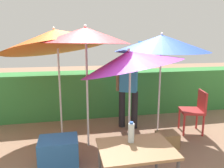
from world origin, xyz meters
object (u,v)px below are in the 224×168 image
(umbrella_yellow, at_px, (86,36))
(chair_plastic, at_px, (195,109))
(umbrella_navy, at_px, (129,60))
(cooler_box, at_px, (59,153))
(crate_cardboard, at_px, (167,140))
(bottle_water, at_px, (131,132))
(folding_table, at_px, (136,156))
(umbrella_rainbow, at_px, (162,43))
(umbrella_orange, at_px, (56,39))
(person_vendor, at_px, (129,86))

(umbrella_yellow, height_order, chair_plastic, umbrella_yellow)
(umbrella_navy, height_order, cooler_box, umbrella_navy)
(umbrella_navy, relative_size, crate_cardboard, 5.55)
(umbrella_navy, height_order, bottle_water, umbrella_navy)
(umbrella_navy, bearing_deg, umbrella_yellow, 160.13)
(cooler_box, height_order, bottle_water, bottle_water)
(crate_cardboard, relative_size, folding_table, 0.45)
(umbrella_rainbow, xyz_separation_m, umbrella_yellow, (-1.50, -0.32, 0.14))
(umbrella_orange, height_order, crate_cardboard, umbrella_orange)
(person_vendor, height_order, chair_plastic, person_vendor)
(umbrella_navy, xyz_separation_m, chair_plastic, (1.54, 0.40, -1.07))
(umbrella_rainbow, xyz_separation_m, crate_cardboard, (-0.11, -0.67, -1.70))
(cooler_box, bearing_deg, crate_cardboard, 8.10)
(umbrella_rainbow, xyz_separation_m, bottle_water, (-1.14, -1.84, -0.94))
(chair_plastic, height_order, crate_cardboard, chair_plastic)
(chair_plastic, height_order, folding_table, chair_plastic)
(cooler_box, distance_m, crate_cardboard, 1.90)
(umbrella_orange, distance_m, cooler_box, 2.09)
(person_vendor, bearing_deg, umbrella_orange, -177.59)
(umbrella_rainbow, relative_size, cooler_box, 3.56)
(cooler_box, xyz_separation_m, folding_table, (0.88, -1.02, 0.45))
(umbrella_rainbow, height_order, cooler_box, umbrella_rainbow)
(folding_table, bearing_deg, bottle_water, 98.22)
(umbrella_rainbow, height_order, umbrella_orange, umbrella_orange)
(umbrella_rainbow, xyz_separation_m, umbrella_orange, (-2.02, 0.29, 0.08))
(umbrella_orange, relative_size, bottle_water, 9.99)
(umbrella_yellow, height_order, cooler_box, umbrella_yellow)
(person_vendor, height_order, cooler_box, person_vendor)
(crate_cardboard, bearing_deg, umbrella_orange, 153.14)
(umbrella_orange, bearing_deg, umbrella_yellow, -49.50)
(bottle_water, bearing_deg, folding_table, -81.78)
(umbrella_navy, xyz_separation_m, crate_cardboard, (0.70, -0.11, -1.44))
(umbrella_yellow, relative_size, cooler_box, 3.76)
(crate_cardboard, distance_m, folding_table, 1.73)
(folding_table, bearing_deg, chair_plastic, 44.12)
(umbrella_yellow, bearing_deg, chair_plastic, 3.73)
(umbrella_orange, distance_m, umbrella_yellow, 0.80)
(umbrella_rainbow, height_order, person_vendor, umbrella_rainbow)
(bottle_water, bearing_deg, umbrella_yellow, 103.40)
(chair_plastic, xyz_separation_m, bottle_water, (-1.87, -1.67, 0.39))
(chair_plastic, bearing_deg, folding_table, -135.88)
(person_vendor, xyz_separation_m, folding_table, (-0.56, -2.32, -0.25))
(chair_plastic, distance_m, cooler_box, 2.85)
(umbrella_yellow, distance_m, bottle_water, 1.90)
(chair_plastic, bearing_deg, person_vendor, 157.96)
(cooler_box, bearing_deg, umbrella_navy, 17.63)
(crate_cardboard, bearing_deg, umbrella_rainbow, 80.77)
(umbrella_rainbow, bearing_deg, umbrella_orange, 171.81)
(umbrella_rainbow, height_order, bottle_water, umbrella_rainbow)
(umbrella_yellow, bearing_deg, crate_cardboard, -14.50)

